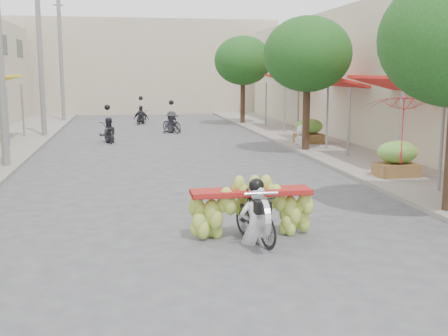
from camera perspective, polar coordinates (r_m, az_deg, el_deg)
ground at (r=7.79m, az=2.41°, el=-13.84°), size 120.00×120.00×0.00m
sidewalk_right at (r=23.77m, az=11.17°, el=2.14°), size 4.00×60.00×0.12m
far_building at (r=45.00m, az=-8.16°, el=10.09°), size 20.00×6.00×7.00m
utility_pole_far at (r=28.25m, az=-18.18°, el=11.08°), size 0.60×0.24×8.00m
utility_pole_back at (r=37.18m, az=-16.24°, el=10.73°), size 0.60×0.24×8.00m
street_tree_mid at (r=22.11m, az=8.50°, el=11.34°), size 3.40×3.40×5.25m
street_tree_far at (r=33.70m, az=1.93°, el=10.83°), size 3.40×3.40×5.25m
produce_crate_mid at (r=17.03m, az=17.19°, el=1.17°), size 1.20×0.88×1.16m
produce_crate_far at (r=24.36m, az=8.62°, el=3.94°), size 1.20×0.88×1.16m
banana_motorbike at (r=10.47m, az=3.02°, el=-3.71°), size 2.29×1.83×2.03m
market_umbrella at (r=15.83m, az=17.93°, el=7.21°), size 2.33×2.33×1.91m
pedestrian at (r=23.78m, az=7.95°, el=4.37°), size 0.92×0.71×1.64m
bg_motorbike_a at (r=25.60m, az=-11.72°, el=4.20°), size 0.94×1.68×1.95m
bg_motorbike_b at (r=29.24m, az=-5.36°, el=5.24°), size 1.22×1.62×1.95m
bg_motorbike_c at (r=34.46m, az=-8.43°, el=5.79°), size 1.10×1.57×1.95m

